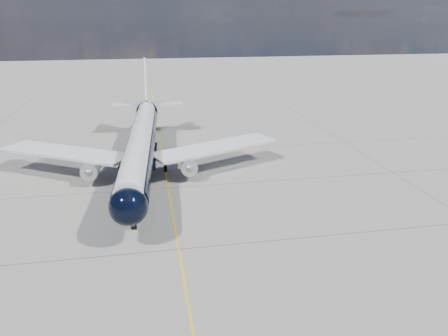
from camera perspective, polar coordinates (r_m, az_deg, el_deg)
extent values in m
plane|color=gray|center=(58.52, -7.61, -0.79)|extent=(320.00, 320.00, 0.00)
cube|color=yellow|center=(53.85, -7.30, -2.60)|extent=(0.16, 160.00, 0.01)
cylinder|color=black|center=(57.44, -10.83, 2.77)|extent=(5.77, 35.69, 3.55)
sphere|color=black|center=(39.92, -12.37, -4.92)|extent=(3.77, 3.77, 3.55)
cone|color=black|center=(78.60, -9.92, 7.74)|extent=(3.96, 6.75, 3.55)
cylinder|color=white|center=(57.19, -10.88, 3.63)|extent=(5.10, 37.50, 2.77)
cube|color=black|center=(39.54, -12.45, -4.35)|extent=(2.31, 1.26, 0.51)
cube|color=white|center=(60.51, -20.01, 1.95)|extent=(17.74, 13.39, 0.30)
cube|color=white|center=(59.14, -1.16, 2.76)|extent=(18.28, 11.68, 0.30)
cube|color=black|center=(57.82, -10.74, 1.53)|extent=(4.50, 9.58, 0.94)
cylinder|color=silver|center=(57.01, -16.91, 0.11)|extent=(2.36, 4.42, 2.09)
cylinder|color=silver|center=(56.11, -4.62, 0.61)|extent=(2.36, 4.42, 2.09)
sphere|color=gray|center=(55.19, -17.23, -0.56)|extent=(1.09, 1.09, 1.03)
sphere|color=gray|center=(54.26, -4.52, -0.06)|extent=(1.09, 1.09, 1.03)
cube|color=white|center=(56.97, -16.95, 0.84)|extent=(0.39, 3.00, 1.03)
cube|color=white|center=(56.07, -4.64, 1.35)|extent=(0.39, 3.00, 1.03)
cube|color=white|center=(77.33, -10.14, 11.13)|extent=(0.67, 5.94, 7.97)
cube|color=white|center=(78.46, -9.95, 8.28)|extent=(12.32, 3.75, 0.21)
cylinder|color=gray|center=(44.03, -11.76, -6.44)|extent=(0.18, 0.18, 1.96)
cylinder|color=black|center=(44.41, -11.93, -7.42)|extent=(0.21, 0.66, 0.65)
cylinder|color=black|center=(44.38, -11.44, -7.41)|extent=(0.21, 0.66, 0.65)
cylinder|color=gray|center=(59.85, -13.44, 0.59)|extent=(0.26, 0.26, 1.78)
cylinder|color=gray|center=(59.43, -7.71, 0.82)|extent=(0.26, 0.26, 1.78)
cylinder|color=black|center=(59.61, -13.44, -0.25)|extent=(0.48, 1.05, 1.03)
cylinder|color=black|center=(60.58, -13.34, 0.07)|extent=(0.48, 1.05, 1.03)
cylinder|color=black|center=(59.19, -7.68, -0.02)|extent=(0.48, 1.05, 1.03)
cylinder|color=black|center=(60.16, -7.68, 0.30)|extent=(0.48, 1.05, 1.03)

